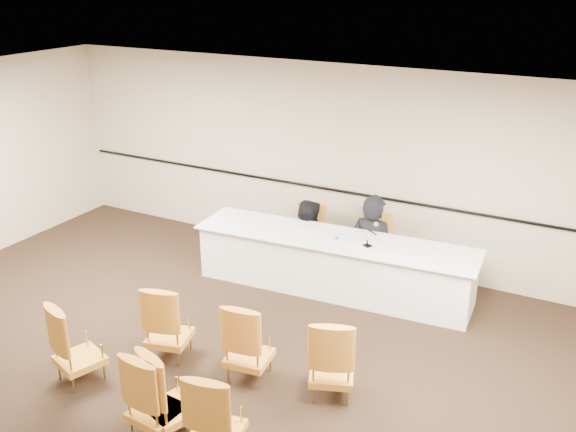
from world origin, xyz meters
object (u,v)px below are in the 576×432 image
Objects in this scene: panel_table at (334,264)px; aud_chair_front_right at (332,356)px; water_bottle at (338,234)px; panelist_second_chair at (306,236)px; microphone at (368,236)px; aud_chair_back_left at (78,342)px; panelist_main_chair at (372,248)px; panelist_second at (306,250)px; drinking_glass at (341,238)px; aud_chair_extra at (171,391)px; coffee_cup at (378,246)px; panelist_main at (371,255)px; aud_chair_front_mid at (249,340)px; aud_chair_back_right at (216,413)px; aud_chair_back_mid at (156,393)px; aud_chair_front_left at (168,320)px.

aud_chair_front_right reaches higher than panel_table.
water_bottle is 2.33m from aud_chair_front_right.
panelist_second_chair is 3.08× the size of microphone.
aud_chair_front_right and aud_chair_back_left have the same top height.
panelist_second is at bearing 180.00° from panelist_main_chair.
panelist_main_chair is (0.33, 0.60, 0.08)m from panel_table.
microphone is (1.20, -0.59, 0.70)m from panelist_second.
panelist_main_chair is 0.84m from water_bottle.
drinking_glass is 0.11× the size of aud_chair_back_left.
panelist_second_chair is 1.00× the size of aud_chair_extra.
drinking_glass is 0.11× the size of aud_chair_extra.
coffee_cup reaches higher than panel_table.
aud_chair_back_left is (-2.10, -3.19, -0.47)m from microphone.
panelist_main is 4.09m from aud_chair_extra.
aud_chair_front_right is (0.94, 0.14, 0.00)m from aud_chair_front_mid.
aud_chair_extra is (-1.13, -1.26, 0.00)m from aud_chair_front_right.
panelist_second is 0.23m from panelist_second_chair.
aud_chair_back_left is at bearing 160.88° from aud_chair_back_right.
panelist_main is 6.06× the size of microphone.
panelist_main is at bearing 69.78° from water_bottle.
panelist_second is 7.99× the size of water_bottle.
aud_chair_back_left is (-1.59, -3.24, 0.08)m from panel_table.
microphone is 0.33× the size of aud_chair_extra.
panelist_second is 4.21m from aud_chair_back_right.
microphone reaches higher than aud_chair_back_mid.
drinking_glass is 0.85× the size of coffee_cup.
panelist_second_chair is at bearing 96.05° from aud_chair_back_left.
panelist_main_chair is 4.30m from aud_chair_back_left.
panelist_main_chair is 4.09m from aud_chair_extra.
aud_chair_front_left is at bearing 148.07° from aud_chair_extra.
aud_chair_front_mid is at bearing -79.87° from panelist_second_chair.
panel_table is 3.55m from aud_chair_back_right.
panelist_main_chair and aud_chair_back_right have the same top height.
panelist_second is 1.71× the size of aud_chair_extra.
aud_chair_back_mid is (-0.94, -3.47, -0.38)m from coffee_cup.
panelist_main_chair is 1.00× the size of aud_chair_back_mid.
drinking_glass is at bearing 81.02° from aud_chair_back_left.
drinking_glass is 0.11× the size of aud_chair_front_right.
panelist_main is 1.97× the size of aud_chair_front_right.
aud_chair_back_mid is (0.42, -4.09, 0.23)m from panelist_second.
aud_chair_front_left is at bearing -104.40° from microphone.
aud_chair_back_right is at bearing -85.51° from drinking_glass.
panelist_second_chair is 2.96m from aud_chair_front_mid.
microphone is (0.17, -0.66, 0.59)m from panelist_main.
water_bottle is 3.61m from aud_chair_back_left.
aud_chair_back_right is (1.09, -4.06, 0.23)m from panelist_second.
water_bottle is 0.21× the size of aud_chair_front_left.
coffee_cup is 0.12× the size of aud_chair_front_left.
panelist_main reaches higher than microphone.
water_bottle is at bearing 73.91° from panelist_main.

